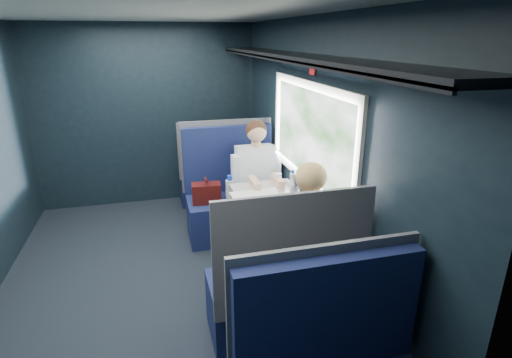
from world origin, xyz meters
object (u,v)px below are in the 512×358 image
object	(u,v)px
woman	(306,235)
bottle_small	(293,181)
laptop	(294,187)
cup	(278,178)
seat_bay_far	(280,289)
seat_bay_near	(231,199)
man	(257,176)
seat_row_front	(218,173)
table	(270,207)

from	to	relation	value
woman	bottle_small	distance (m)	0.94
laptop	bottle_small	xyz separation A→B (m)	(0.02, 0.10, 0.03)
cup	seat_bay_far	bearing A→B (deg)	-106.78
woman	cup	xyz separation A→B (m)	(0.14, 1.12, 0.06)
cup	seat_bay_near	bearing A→B (deg)	130.77
man	bottle_small	size ratio (longest dim) A/B	6.70
laptop	seat_row_front	bearing A→B (deg)	104.74
seat_bay_near	cup	bearing A→B (deg)	-49.23
cup	bottle_small	bearing A→B (deg)	-69.68
bottle_small	cup	distance (m)	0.23
seat_row_front	seat_bay_near	bearing A→B (deg)	-90.59
man	bottle_small	distance (m)	0.56
seat_bay_near	seat_row_front	distance (m)	0.93
man	woman	world-z (taller)	same
seat_bay_near	man	bearing A→B (deg)	-33.44
man	cup	bearing A→B (deg)	-64.56
seat_row_front	bottle_small	xyz separation A→B (m)	(0.47, -1.60, 0.42)
laptop	seat_bay_far	bearing A→B (deg)	-114.53
seat_bay_far	seat_row_front	size ratio (longest dim) A/B	1.09
seat_row_front	man	xyz separation A→B (m)	(0.25, -1.10, 0.31)
seat_bay_far	man	xyz separation A→B (m)	(0.25, 1.57, 0.30)
woman	bottle_small	world-z (taller)	woman
table	seat_bay_far	bearing A→B (deg)	-101.78
table	bottle_small	bearing A→B (deg)	34.77
man	seat_row_front	bearing A→B (deg)	102.83
woman	seat_bay_far	bearing A→B (deg)	-146.18
table	laptop	size ratio (longest dim) A/B	3.02
woman	table	bearing A→B (deg)	95.45
bottle_small	cup	size ratio (longest dim) A/B	2.08
cup	seat_row_front	bearing A→B (deg)	105.61
bottle_small	cup	xyz separation A→B (m)	(-0.08, 0.21, -0.04)
seat_bay_near	laptop	xyz separation A→B (m)	(0.46, -0.77, 0.38)
seat_row_front	man	world-z (taller)	man
seat_bay_near	laptop	world-z (taller)	seat_bay_near
woman	man	bearing A→B (deg)	90.00
seat_bay_near	woman	xyz separation A→B (m)	(0.26, -1.58, 0.31)
laptop	bottle_small	world-z (taller)	laptop
seat_bay_far	seat_row_front	bearing A→B (deg)	90.00
seat_bay_far	seat_row_front	xyz separation A→B (m)	(0.00, 2.67, -0.00)
bottle_small	cup	world-z (taller)	bottle_small
bottle_small	laptop	bearing A→B (deg)	-102.19
laptop	woman	bearing A→B (deg)	-103.59
table	seat_bay_near	distance (m)	0.92
table	seat_row_front	size ratio (longest dim) A/B	0.86
table	laptop	bearing A→B (deg)	21.16
seat_bay_far	bottle_small	size ratio (longest dim) A/B	6.39
seat_bay_far	cup	bearing A→B (deg)	73.22
table	cup	bearing A→B (deg)	63.42
seat_bay_near	seat_row_front	bearing A→B (deg)	89.41
man	laptop	world-z (taller)	man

